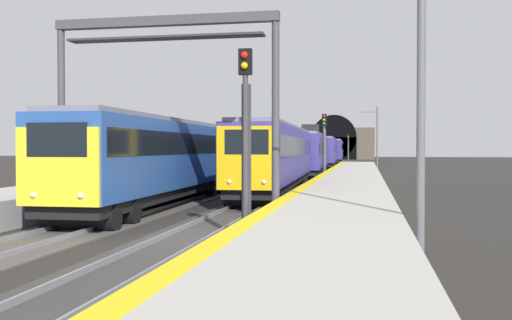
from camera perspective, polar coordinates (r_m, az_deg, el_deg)
ground_plane at (r=17.95m, az=-6.51°, el=-7.74°), size 320.00×320.00×0.00m
platform_right at (r=17.11m, az=7.29°, el=-6.45°), size 112.00×3.98×1.02m
platform_right_edge_strip at (r=17.24m, az=1.50°, el=-4.66°), size 112.00×0.50×0.01m
track_main_line at (r=17.94m, az=-6.51°, el=-7.61°), size 160.00×2.87×0.21m
track_adjacent_line at (r=19.62m, az=-18.57°, el=-6.91°), size 160.00×3.12×0.21m
train_main_approaching at (r=66.41m, az=6.20°, el=0.85°), size 84.90×3.30×5.01m
train_adjacent_platform at (r=36.24m, az=-4.50°, el=0.56°), size 37.46×3.23×5.02m
railway_signal_near at (r=16.80m, az=-1.04°, el=2.88°), size 0.39×0.38×5.64m
railway_signal_mid at (r=48.68m, az=6.71°, el=1.90°), size 0.39×0.38×5.59m
railway_signal_far at (r=114.94m, az=9.04°, el=1.45°), size 0.39×0.38×5.40m
overhead_signal_gantry at (r=22.15m, az=-8.97°, el=8.88°), size 0.70×8.66×7.68m
tunnel_portal at (r=138.15m, az=7.68°, el=1.62°), size 3.08×18.73×10.49m
catenary_mast_near at (r=15.39m, az=15.72°, el=5.22°), size 0.22×2.44×7.52m
catenary_mast_far at (r=73.86m, az=11.79°, el=2.17°), size 0.22×2.21×7.83m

